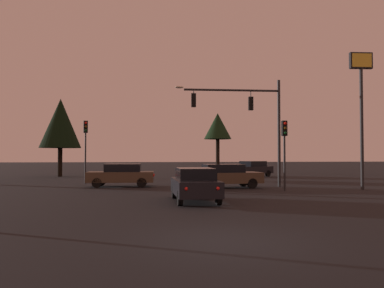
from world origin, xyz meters
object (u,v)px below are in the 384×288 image
(store_sign_illuminated, at_px, (361,91))
(tree_behind_sign, at_px, (218,127))
(car_nearside_lane, at_px, (195,184))
(car_far_lane, at_px, (252,169))
(tree_center_horizon, at_px, (60,123))
(traffic_signal_mast_arm, at_px, (250,114))
(traffic_light_corner_left, at_px, (285,141))
(car_crossing_left, at_px, (121,175))
(traffic_light_corner_right, at_px, (86,139))
(car_crossing_right, at_px, (225,175))

(store_sign_illuminated, relative_size, tree_behind_sign, 1.16)
(car_nearside_lane, distance_m, store_sign_illuminated, 12.99)
(car_far_lane, relative_size, store_sign_illuminated, 0.54)
(store_sign_illuminated, bearing_deg, tree_behind_sign, 100.40)
(store_sign_illuminated, height_order, tree_center_horizon, store_sign_illuminated)
(tree_center_horizon, bearing_deg, tree_behind_sign, 22.80)
(traffic_signal_mast_arm, relative_size, tree_behind_sign, 0.98)
(traffic_light_corner_left, relative_size, car_far_lane, 0.91)
(car_nearside_lane, height_order, tree_center_horizon, tree_center_horizon)
(car_crossing_left, bearing_deg, car_nearside_lane, -66.13)
(traffic_signal_mast_arm, height_order, traffic_light_corner_left, traffic_signal_mast_arm)
(traffic_light_corner_left, height_order, tree_behind_sign, tree_behind_sign)
(traffic_light_corner_right, height_order, car_nearside_lane, traffic_light_corner_right)
(store_sign_illuminated, bearing_deg, traffic_signal_mast_arm, 155.68)
(traffic_light_corner_left, xyz_separation_m, tree_behind_sign, (0.64, 24.16, 2.66))
(traffic_light_corner_left, bearing_deg, traffic_signal_mast_arm, 111.78)
(traffic_light_corner_right, distance_m, car_nearside_lane, 13.87)
(car_crossing_left, height_order, store_sign_illuminated, store_sign_illuminated)
(car_nearside_lane, bearing_deg, store_sign_illuminated, 23.15)
(traffic_signal_mast_arm, distance_m, car_crossing_left, 9.47)
(tree_behind_sign, relative_size, tree_center_horizon, 0.95)
(tree_behind_sign, bearing_deg, car_crossing_left, -117.44)
(traffic_signal_mast_arm, distance_m, car_crossing_right, 4.50)
(traffic_signal_mast_arm, distance_m, traffic_light_corner_right, 12.26)
(traffic_light_corner_left, height_order, car_nearside_lane, traffic_light_corner_left)
(car_crossing_left, bearing_deg, tree_center_horizon, 117.85)
(traffic_signal_mast_arm, height_order, store_sign_illuminated, store_sign_illuminated)
(traffic_light_corner_right, relative_size, car_crossing_right, 0.98)
(traffic_signal_mast_arm, distance_m, car_far_lane, 12.76)
(traffic_light_corner_right, xyz_separation_m, car_nearside_lane, (6.67, -11.90, -2.50))
(traffic_signal_mast_arm, distance_m, tree_behind_sign, 21.16)
(traffic_light_corner_left, distance_m, tree_behind_sign, 24.32)
(car_nearside_lane, distance_m, tree_behind_sign, 29.70)
(traffic_signal_mast_arm, relative_size, car_crossing_right, 1.50)
(traffic_signal_mast_arm, bearing_deg, tree_center_horizon, 137.63)
(car_far_lane, height_order, tree_behind_sign, tree_behind_sign)
(car_crossing_right, height_order, car_far_lane, same)
(tree_behind_sign, bearing_deg, traffic_signal_mast_arm, -95.08)
(traffic_light_corner_left, xyz_separation_m, car_crossing_right, (-3.06, 2.47, -2.14))
(car_crossing_right, height_order, tree_center_horizon, tree_center_horizon)
(car_crossing_right, xyz_separation_m, store_sign_illuminated, (8.09, -2.21, 5.25))
(traffic_signal_mast_arm, bearing_deg, car_far_lane, 73.20)
(car_nearside_lane, bearing_deg, car_crossing_right, 67.59)
(car_crossing_left, bearing_deg, car_crossing_right, -14.73)
(car_crossing_right, relative_size, tree_behind_sign, 0.65)
(traffic_signal_mast_arm, bearing_deg, tree_behind_sign, 84.92)
(car_crossing_right, height_order, store_sign_illuminated, store_sign_illuminated)
(tree_center_horizon, bearing_deg, traffic_light_corner_right, -67.71)
(traffic_signal_mast_arm, height_order, car_crossing_right, traffic_signal_mast_arm)
(car_nearside_lane, relative_size, car_far_lane, 0.93)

